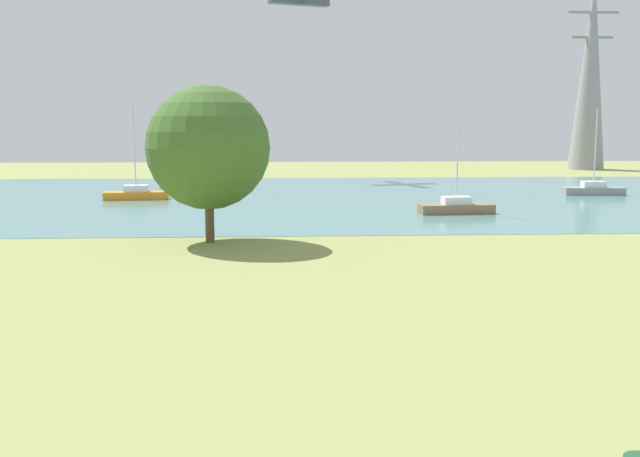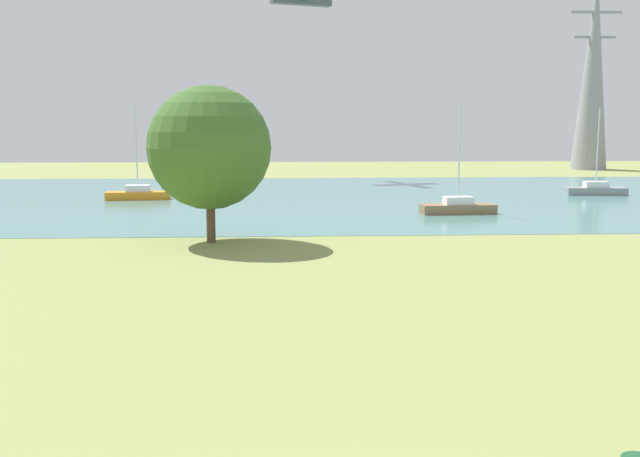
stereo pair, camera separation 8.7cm
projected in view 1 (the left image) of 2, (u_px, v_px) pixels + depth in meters
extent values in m
plane|color=#8C9351|center=(330.00, 266.00, 29.97)|extent=(160.00, 160.00, 0.00)
cube|color=slate|center=(306.00, 197.00, 57.64)|extent=(140.00, 40.00, 0.02)
cube|color=orange|center=(136.00, 196.00, 55.81)|extent=(4.92, 1.96, 0.60)
cube|color=white|center=(136.00, 188.00, 55.73)|extent=(1.90, 1.27, 0.50)
cylinder|color=silver|center=(134.00, 147.00, 55.28)|extent=(0.10, 0.10, 6.77)
cube|color=blue|center=(187.00, 183.00, 67.65)|extent=(5.00, 2.37, 0.60)
cube|color=white|center=(187.00, 177.00, 67.57)|extent=(1.97, 1.42, 0.50)
cylinder|color=silver|center=(186.00, 145.00, 67.14)|extent=(0.10, 0.10, 6.44)
cube|color=gray|center=(593.00, 191.00, 59.49)|extent=(4.91, 1.91, 0.60)
cube|color=white|center=(594.00, 184.00, 59.41)|extent=(1.89, 1.25, 0.50)
cylinder|color=silver|center=(595.00, 148.00, 58.99)|extent=(0.10, 0.10, 6.35)
cube|color=brown|center=(456.00, 209.00, 47.22)|extent=(4.89, 1.81, 0.60)
cube|color=white|center=(456.00, 200.00, 47.14)|extent=(1.87, 1.22, 0.50)
cylinder|color=silver|center=(458.00, 152.00, 46.69)|extent=(0.10, 0.10, 6.73)
cylinder|color=brown|center=(210.00, 217.00, 35.85)|extent=(0.44, 0.44, 2.55)
sphere|color=#3F672A|center=(208.00, 148.00, 35.36)|extent=(6.03, 6.03, 6.03)
cone|color=gray|center=(590.00, 72.00, 90.58)|extent=(4.40, 4.40, 24.11)
cube|color=gray|center=(593.00, 12.00, 89.53)|extent=(6.40, 0.30, 0.30)
cube|color=gray|center=(592.00, 37.00, 89.97)|extent=(5.20, 0.30, 0.30)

